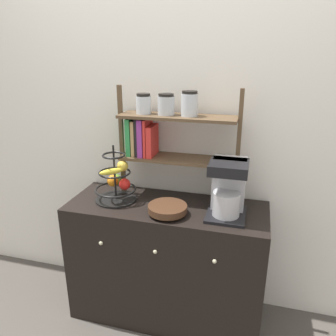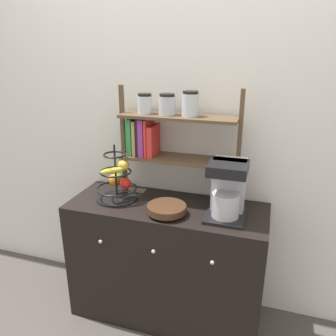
# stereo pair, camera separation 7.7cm
# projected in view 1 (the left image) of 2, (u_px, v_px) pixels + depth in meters

# --- Properties ---
(wall_back) EXTENTS (7.00, 0.05, 2.60)m
(wall_back) POSITION_uv_depth(u_px,v_px,m) (178.00, 117.00, 2.09)
(wall_back) COLOR silver
(wall_back) RESTS_ON ground_plane
(sideboard) EXTENTS (1.22, 0.48, 0.81)m
(sideboard) POSITION_uv_depth(u_px,v_px,m) (166.00, 261.00, 2.14)
(sideboard) COLOR black
(sideboard) RESTS_ON ground_plane
(coffee_maker) EXTENTS (0.22, 0.26, 0.33)m
(coffee_maker) POSITION_uv_depth(u_px,v_px,m) (228.00, 188.00, 1.85)
(coffee_maker) COLOR black
(coffee_maker) RESTS_ON sideboard
(fruit_stand) EXTENTS (0.26, 0.26, 0.36)m
(fruit_stand) POSITION_uv_depth(u_px,v_px,m) (116.00, 182.00, 2.05)
(fruit_stand) COLOR black
(fruit_stand) RESTS_ON sideboard
(wooden_bowl) EXTENTS (0.23, 0.23, 0.06)m
(wooden_bowl) POSITION_uv_depth(u_px,v_px,m) (168.00, 209.00, 1.89)
(wooden_bowl) COLOR #422819
(wooden_bowl) RESTS_ON sideboard
(shelf_hutch) EXTENTS (0.75, 0.20, 0.70)m
(shelf_hutch) POSITION_uv_depth(u_px,v_px,m) (163.00, 130.00, 1.98)
(shelf_hutch) COLOR brown
(shelf_hutch) RESTS_ON sideboard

